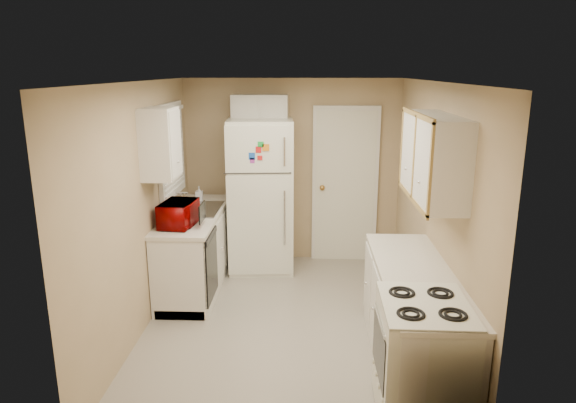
{
  "coord_description": "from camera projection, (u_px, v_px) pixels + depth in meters",
  "views": [
    {
      "loc": [
        0.2,
        -4.75,
        2.51
      ],
      "look_at": [
        0.0,
        0.5,
        1.15
      ],
      "focal_mm": 32.0,
      "sensor_mm": 36.0,
      "label": 1
    }
  ],
  "objects": [
    {
      "name": "left_counter",
      "position": [
        196.0,
        250.0,
        6.03
      ],
      "size": [
        0.6,
        1.8,
        0.9
      ],
      "primitive_type": "cube",
      "color": "silver",
      "rests_on": "floor"
    },
    {
      "name": "upper_cabinet_left",
      "position": [
        160.0,
        144.0,
        5.04
      ],
      "size": [
        0.3,
        0.45,
        0.7
      ],
      "primitive_type": "cube",
      "color": "silver",
      "rests_on": "wall_left"
    },
    {
      "name": "floor",
      "position": [
        286.0,
        323.0,
        5.23
      ],
      "size": [
        3.8,
        3.8,
        0.0
      ],
      "primitive_type": "plane",
      "color": "#B1AA9B",
      "rests_on": "ground"
    },
    {
      "name": "wall_back",
      "position": [
        292.0,
        171.0,
        6.77
      ],
      "size": [
        2.8,
        2.8,
        0.0
      ],
      "primitive_type": "plane",
      "color": "tan",
      "rests_on": "floor"
    },
    {
      "name": "wall_right",
      "position": [
        433.0,
        211.0,
        4.88
      ],
      "size": [
        3.8,
        3.8,
        0.0
      ],
      "primitive_type": "plane",
      "color": "tan",
      "rests_on": "floor"
    },
    {
      "name": "soap_bottle",
      "position": [
        199.0,
        193.0,
        6.42
      ],
      "size": [
        0.09,
        0.09,
        0.19
      ],
      "primitive_type": "imported",
      "rotation": [
        0.0,
        0.0,
        0.05
      ],
      "color": "beige",
      "rests_on": "left_counter"
    },
    {
      "name": "microwave",
      "position": [
        179.0,
        212.0,
        5.4
      ],
      "size": [
        0.49,
        0.31,
        0.31
      ],
      "primitive_type": "imported",
      "rotation": [
        0.0,
        0.0,
        1.47
      ],
      "color": "#8F0302",
      "rests_on": "left_counter"
    },
    {
      "name": "interior_door",
      "position": [
        345.0,
        186.0,
        6.75
      ],
      "size": [
        0.86,
        0.06,
        2.08
      ],
      "primitive_type": "cube",
      "color": "silver",
      "rests_on": "floor"
    },
    {
      "name": "refrigerator",
      "position": [
        261.0,
        195.0,
        6.49
      ],
      "size": [
        0.84,
        0.82,
        1.92
      ],
      "primitive_type": "cube",
      "rotation": [
        0.0,
        0.0,
        0.07
      ],
      "color": "silver",
      "rests_on": "floor"
    },
    {
      "name": "ceiling",
      "position": [
        286.0,
        82.0,
        4.63
      ],
      "size": [
        3.8,
        3.8,
        0.0
      ],
      "primitive_type": "plane",
      "color": "white",
      "rests_on": "floor"
    },
    {
      "name": "upper_cabinet_right",
      "position": [
        434.0,
        157.0,
        4.25
      ],
      "size": [
        0.3,
        1.2,
        0.7
      ],
      "primitive_type": "cube",
      "color": "silver",
      "rests_on": "wall_right"
    },
    {
      "name": "right_counter",
      "position": [
        413.0,
        322.0,
        4.31
      ],
      "size": [
        0.6,
        2.0,
        0.9
      ],
      "primitive_type": "cube",
      "color": "silver",
      "rests_on": "floor"
    },
    {
      "name": "wall_left",
      "position": [
        142.0,
        208.0,
        4.98
      ],
      "size": [
        3.8,
        3.8,
        0.0
      ],
      "primitive_type": "plane",
      "color": "tan",
      "rests_on": "floor"
    },
    {
      "name": "stove",
      "position": [
        422.0,
        361.0,
        3.71
      ],
      "size": [
        0.63,
        0.77,
        0.92
      ],
      "primitive_type": "cube",
      "rotation": [
        0.0,
        0.0,
        -0.02
      ],
      "color": "silver",
      "rests_on": "floor"
    },
    {
      "name": "window_blinds",
      "position": [
        172.0,
        151.0,
        5.9
      ],
      "size": [
        0.1,
        0.98,
        1.08
      ],
      "primitive_type": "cube",
      "color": "silver",
      "rests_on": "wall_left"
    },
    {
      "name": "dishwasher",
      "position": [
        211.0,
        266.0,
        5.43
      ],
      "size": [
        0.03,
        0.58,
        0.72
      ],
      "primitive_type": "cube",
      "color": "black",
      "rests_on": "floor"
    },
    {
      "name": "cabinet_over_fridge",
      "position": [
        260.0,
        111.0,
        6.44
      ],
      "size": [
        0.7,
        0.3,
        0.4
      ],
      "primitive_type": "cube",
      "color": "silver",
      "rests_on": "wall_back"
    },
    {
      "name": "sink",
      "position": [
        197.0,
        213.0,
        6.07
      ],
      "size": [
        0.54,
        0.74,
        0.16
      ],
      "primitive_type": "cube",
      "color": "gray",
      "rests_on": "left_counter"
    },
    {
      "name": "wall_front",
      "position": [
        273.0,
        293.0,
        3.09
      ],
      "size": [
        2.8,
        2.8,
        0.0
      ],
      "primitive_type": "plane",
      "color": "tan",
      "rests_on": "floor"
    }
  ]
}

